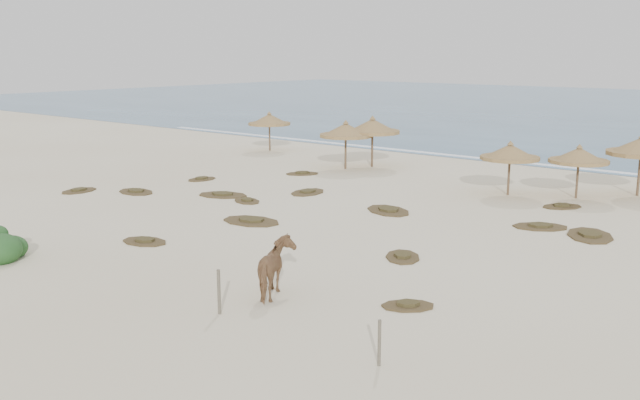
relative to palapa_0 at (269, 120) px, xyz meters
The scene contains 25 objects.
ground 26.47m from the palapa_0, 48.79° to the right, with size 160.00×160.00×0.00m, color beige.
foam_line 18.57m from the palapa_0, 19.51° to the left, with size 70.00×0.60×0.01m, color white.
palapa_0 is the anchor object (origin of this frame).
palapa_1 10.10m from the palapa_0, ahead, with size 4.23×4.23×3.20m.
palapa_2 9.74m from the palapa_0, 18.10° to the right, with size 3.87×3.87×3.00m.
palapa_3 20.89m from the palapa_0, 11.70° to the right, with size 3.65×3.65×2.74m.
palapa_5 23.57m from the palapa_0, ahead, with size 3.54×3.54×2.68m.
horse 31.52m from the palapa_0, 46.12° to the right, with size 0.92×2.01×1.70m, color olive.
fence_post_near 32.88m from the palapa_0, 48.88° to the right, with size 0.09×0.09×1.27m, color #655D4C.
fence_post_far 36.50m from the palapa_0, 42.55° to the right, with size 0.08×0.08×1.11m, color #655D4C.
scrub_0 16.83m from the palapa_0, 70.56° to the right, with size 2.40×1.71×0.16m.
scrub_1 16.68m from the palapa_0, 54.62° to the right, with size 2.96×2.47×0.16m.
scrub_2 18.08m from the palapa_0, 49.96° to the right, with size 1.98×1.66×0.16m.
scrub_3 21.26m from the palapa_0, 31.91° to the right, with size 3.05×2.67×0.16m.
scrub_4 28.28m from the palapa_0, 37.04° to the right, with size 2.03×2.17×0.16m.
scrub_5 28.36m from the palapa_0, 20.40° to the right, with size 2.70×3.11×0.16m.
scrub_6 10.72m from the palapa_0, 36.04° to the right, with size 2.20×2.29×0.16m.
scrub_7 26.39m from the palapa_0, 21.68° to the right, with size 2.67×2.46×0.16m.
scrub_8 12.57m from the palapa_0, 64.39° to the right, with size 1.20×1.79×0.16m.
scrub_9 22.20m from the palapa_0, 48.50° to the right, with size 2.87×2.06×0.16m.
scrub_10 24.35m from the palapa_0, 12.77° to the right, with size 2.11×2.27×0.16m.
scrub_11 25.63m from the palapa_0, 57.11° to the right, with size 2.08×1.53×0.16m.
scrub_12 32.94m from the palapa_0, 39.69° to the right, with size 1.79×1.76×0.16m.
scrub_13 16.24m from the palapa_0, 39.62° to the right, with size 1.78×2.43×0.16m.
scrub_14 17.85m from the palapa_0, 80.04° to the right, with size 1.56×2.15×0.16m.
Camera 1 is at (18.11, -17.38, 7.05)m, focal length 40.00 mm.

